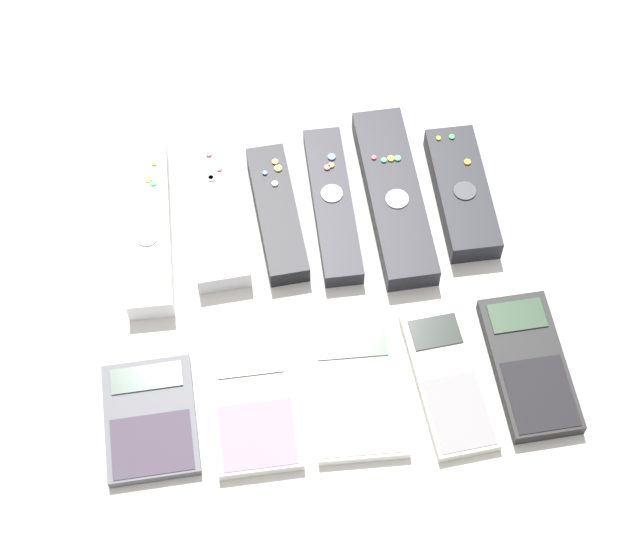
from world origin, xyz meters
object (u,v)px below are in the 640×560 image
calculator_4 (529,365)px  calculator_3 (449,381)px  remote_0 (148,224)px  remote_1 (214,214)px  remote_2 (277,213)px  remote_5 (462,193)px  remote_4 (394,196)px  remote_3 (332,204)px  calculator_0 (150,419)px  calculator_2 (357,391)px  calculator_1 (254,407)px

calculator_4 → calculator_3: bearing=-177.8°
remote_0 → remote_1: (0.07, 0.00, -0.00)m
remote_2 → remote_5: 0.20m
calculator_3 → calculator_4: (0.08, 0.00, 0.00)m
remote_4 → calculator_4: (0.10, -0.21, -0.00)m
remote_3 → calculator_0: bearing=-132.6°
remote_1 → remote_2: 0.07m
remote_1 → remote_4: 0.19m
calculator_2 → calculator_4: calculator_4 is taller
remote_3 → calculator_4: remote_3 is taller
remote_3 → calculator_0: (-0.21, -0.22, -0.00)m
remote_5 → remote_1: bearing=178.2°
remote_0 → calculator_4: 0.42m
calculator_3 → remote_4: bearing=90.3°
remote_2 → calculator_2: 0.22m
remote_2 → calculator_0: bearing=-127.2°
remote_4 → calculator_0: 0.35m
remote_4 → calculator_4: size_ratio=1.43×
remote_4 → remote_2: bearing=-179.1°
remote_5 → calculator_2: size_ratio=1.08×
remote_5 → calculator_2: bearing=-124.5°
remote_0 → calculator_3: size_ratio=1.37×
remote_4 → calculator_3: remote_4 is taller
remote_0 → calculator_0: bearing=-91.1°
remote_3 → calculator_4: (0.16, -0.21, -0.00)m
remote_5 → calculator_3: (-0.06, -0.21, -0.01)m
remote_2 → calculator_4: size_ratio=1.09×
remote_2 → remote_5: remote_5 is taller
remote_2 → calculator_2: remote_2 is taller
remote_5 → calculator_2: 0.26m
calculator_0 → calculator_2: same height
remote_5 → calculator_1: 0.33m
remote_2 → calculator_0: (-0.15, -0.21, -0.01)m
remote_5 → calculator_2: (-0.15, -0.21, -0.01)m
calculator_2 → remote_3: bearing=90.8°
calculator_1 → calculator_0: bearing=179.3°
calculator_4 → remote_0: bearing=147.8°
remote_5 → calculator_1: bearing=-138.6°
remote_4 → calculator_2: remote_4 is taller
calculator_0 → remote_1: bearing=69.3°
remote_0 → calculator_0: size_ratio=1.75×
remote_0 → remote_1: remote_0 is taller
calculator_3 → calculator_4: calculator_4 is taller
remote_3 → remote_4: (0.07, -0.00, 0.00)m
remote_0 → remote_3: size_ratio=1.12×
remote_4 → remote_5: bearing=-5.5°
calculator_1 → calculator_2: 0.10m
remote_0 → remote_1: bearing=5.1°
remote_3 → calculator_3: bearing=-68.7°
remote_5 → calculator_4: 0.21m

